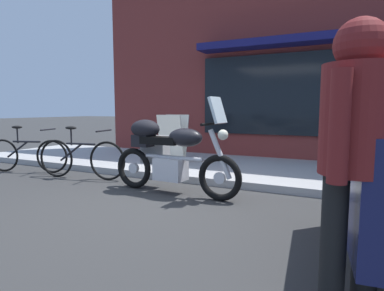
# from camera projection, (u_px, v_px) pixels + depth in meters

# --- Properties ---
(ground_plane) EXTENTS (80.00, 80.00, 0.00)m
(ground_plane) POSITION_uv_depth(u_px,v_px,m) (167.00, 203.00, 4.27)
(ground_plane) COLOR #313131
(touring_motorcycle) EXTENTS (2.10, 0.74, 1.39)m
(touring_motorcycle) POSITION_uv_depth(u_px,v_px,m) (167.00, 152.00, 4.75)
(touring_motorcycle) COLOR black
(touring_motorcycle) RESTS_ON ground_plane
(parked_bicycle) EXTENTS (1.69, 0.50, 0.93)m
(parked_bicycle) POSITION_uv_depth(u_px,v_px,m) (81.00, 158.00, 5.72)
(parked_bicycle) COLOR black
(parked_bicycle) RESTS_ON ground_plane
(pedestrian_walking) EXTENTS (0.49, 0.53, 1.71)m
(pedestrian_walking) POSITION_uv_depth(u_px,v_px,m) (355.00, 137.00, 1.76)
(pedestrian_walking) COLOR black
(pedestrian_walking) RESTS_ON ground_plane
(sandwich_board_sign) EXTENTS (0.55, 0.42, 0.99)m
(sandwich_board_sign) POSITION_uv_depth(u_px,v_px,m) (173.00, 138.00, 6.81)
(sandwich_board_sign) COLOR silver
(sandwich_board_sign) RESTS_ON sidewalk_curb
(second_bicycle_by_cafe) EXTENTS (1.60, 0.66, 0.91)m
(second_bicycle_by_cafe) POSITION_uv_depth(u_px,v_px,m) (27.00, 154.00, 6.30)
(second_bicycle_by_cafe) COLOR black
(second_bicycle_by_cafe) RESTS_ON ground_plane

